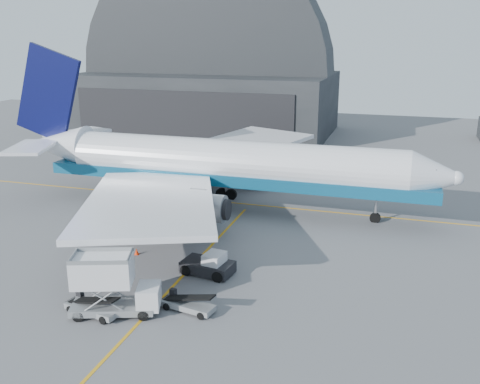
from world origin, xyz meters
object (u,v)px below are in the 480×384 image
(catering_truck, at_px, (111,286))
(belt_loader_b, at_px, (188,304))
(pushback_tug, at_px, (209,265))
(airliner, at_px, (216,164))
(belt_loader_a, at_px, (93,307))

(catering_truck, relative_size, belt_loader_b, 1.55)
(catering_truck, xyz_separation_m, pushback_tug, (4.39, 8.43, -1.48))
(airliner, bearing_deg, pushback_tug, -72.54)
(airliner, height_order, catering_truck, airliner)
(catering_truck, relative_size, belt_loader_a, 1.45)
(catering_truck, xyz_separation_m, belt_loader_b, (5.07, 2.02, -1.73))
(pushback_tug, distance_m, belt_loader_a, 10.64)
(pushback_tug, bearing_deg, catering_truck, -109.81)
(airliner, xyz_separation_m, belt_loader_b, (6.17, -23.86, -4.75))
(pushback_tug, xyz_separation_m, belt_loader_a, (-5.77, -8.93, -0.21))
(airliner, relative_size, catering_truck, 7.83)
(belt_loader_b, bearing_deg, catering_truck, -147.91)
(catering_truck, bearing_deg, pushback_tug, 43.52)
(catering_truck, distance_m, belt_loader_a, 2.24)
(airliner, distance_m, pushback_tug, 18.84)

